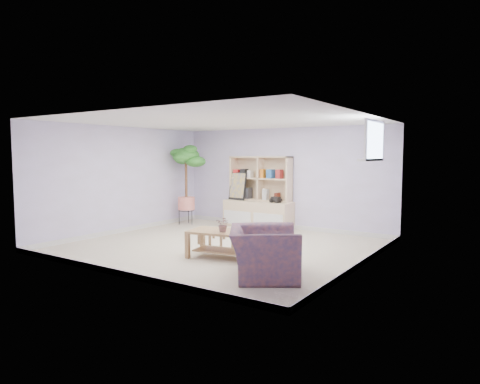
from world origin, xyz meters
The scene contains 14 objects.
floor centered at (0.00, 0.00, 0.00)m, with size 5.50×5.00×0.01m, color beige.
ceiling centered at (0.00, 0.00, 2.40)m, with size 5.50×5.00×0.01m, color white.
walls centered at (0.00, 0.00, 1.20)m, with size 5.51×5.01×2.40m.
baseboard centered at (0.00, 0.00, 0.05)m, with size 5.50×5.00×0.10m, color silver, non-canonical shape.
window centered at (2.73, 0.60, 2.00)m, with size 0.10×0.98×0.68m, color silver, non-canonical shape.
window_sill centered at (2.67, 0.60, 1.68)m, with size 0.14×1.00×0.04m, color silver.
storage_unit centered at (-0.52, 2.24, 0.86)m, with size 1.73×0.58×1.73m, color beige, non-canonical shape.
poster centered at (-1.07, 2.16, 0.99)m, with size 0.49×0.11×0.68m, color yellow, non-canonical shape.
toy_truck centered at (0.03, 2.13, 0.73)m, with size 0.30×0.20×0.16m, color black, non-canonical shape.
coffee_table centered at (0.56, -0.73, 0.23)m, with size 1.14×0.62×0.47m, color olive, non-canonical shape.
table_plant centered at (0.64, -0.81, 0.60)m, with size 0.24×0.20×0.26m, color #246E33.
floor_tree centered at (-2.30, 1.65, 1.01)m, with size 0.74×0.74×2.02m, color #1E6122, non-canonical shape.
armchair centered at (1.75, -1.35, 0.41)m, with size 1.11×0.96×0.82m, color navy.
sill_plant centered at (2.67, 0.79, 1.83)m, with size 0.14×0.12×0.26m, color #1E6122.
Camera 1 is at (4.81, -6.59, 1.77)m, focal length 32.00 mm.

